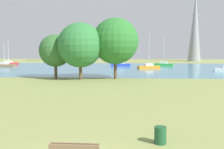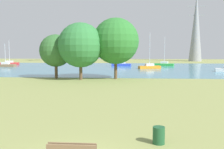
% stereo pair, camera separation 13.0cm
% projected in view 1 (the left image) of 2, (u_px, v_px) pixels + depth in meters
% --- Properties ---
extents(ground_plane, '(160.00, 160.00, 0.00)m').
position_uv_depth(ground_plane, '(113.00, 86.00, 31.45)').
color(ground_plane, '#8C9351').
extents(litter_bin, '(0.56, 0.56, 0.80)m').
position_uv_depth(litter_bin, '(160.00, 135.00, 12.26)').
color(litter_bin, '#1E512D').
rests_on(litter_bin, ground).
extents(water_surface, '(140.00, 40.00, 0.02)m').
position_uv_depth(water_surface, '(121.00, 68.00, 59.25)').
color(water_surface, teal).
rests_on(water_surface, ground).
extents(sailboat_brown, '(4.85, 1.67, 5.53)m').
position_uv_depth(sailboat_brown, '(5.00, 65.00, 63.87)').
color(sailboat_brown, brown).
rests_on(sailboat_brown, water_surface).
extents(sailboat_red, '(5.02, 2.61, 6.57)m').
position_uv_depth(sailboat_red, '(9.00, 63.00, 71.26)').
color(sailboat_red, red).
rests_on(sailboat_red, water_surface).
extents(sailboat_blue, '(4.94, 2.03, 5.29)m').
position_uv_depth(sailboat_blue, '(121.00, 64.00, 66.28)').
color(sailboat_blue, blue).
rests_on(sailboat_blue, water_surface).
extents(sailboat_orange, '(5.03, 2.80, 7.86)m').
position_uv_depth(sailboat_orange, '(149.00, 67.00, 57.83)').
color(sailboat_orange, orange).
rests_on(sailboat_orange, water_surface).
extents(sailboat_green, '(5.03, 2.78, 7.34)m').
position_uv_depth(sailboat_green, '(164.00, 64.00, 67.14)').
color(sailboat_green, green).
rests_on(sailboat_green, water_surface).
extents(tree_west_near, '(4.75, 4.75, 6.47)m').
position_uv_depth(tree_west_near, '(55.00, 51.00, 38.67)').
color(tree_west_near, brown).
rests_on(tree_west_near, ground).
extents(tree_mid_shore, '(6.30, 6.30, 8.03)m').
position_uv_depth(tree_mid_shore, '(80.00, 45.00, 36.98)').
color(tree_mid_shore, brown).
rests_on(tree_mid_shore, ground).
extents(tree_east_near, '(6.66, 6.66, 8.80)m').
position_uv_depth(tree_east_near, '(115.00, 41.00, 37.98)').
color(tree_east_near, brown).
rests_on(tree_east_near, ground).
extents(electricity_pylon, '(6.40, 4.40, 23.42)m').
position_uv_depth(electricity_pylon, '(195.00, 27.00, 91.02)').
color(electricity_pylon, gray).
rests_on(electricity_pylon, ground).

